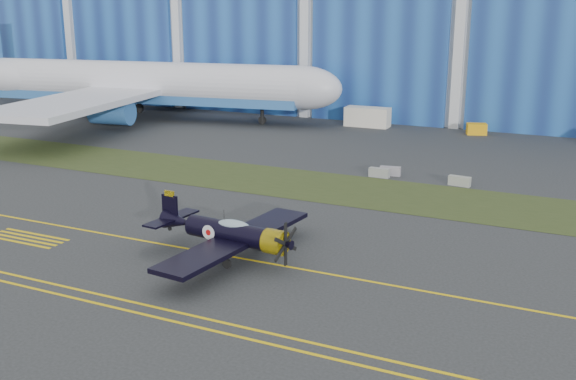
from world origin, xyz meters
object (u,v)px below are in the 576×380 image
at_px(jetliner, 138,37).
at_px(warbird, 228,232).
at_px(tug, 477,129).
at_px(shipping_container, 367,117).

bearing_deg(jetliner, warbird, -56.36).
bearing_deg(tug, warbird, -116.59).
bearing_deg(shipping_container, tug, 0.25).
bearing_deg(jetliner, shipping_container, 4.24).
bearing_deg(shipping_container, warbird, -82.40).
relative_size(shipping_container, tug, 2.47).
relative_size(jetliner, tug, 30.66).
distance_m(jetliner, tug, 48.45).
height_order(jetliner, tug, jetliner).
height_order(warbird, jetliner, jetliner).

